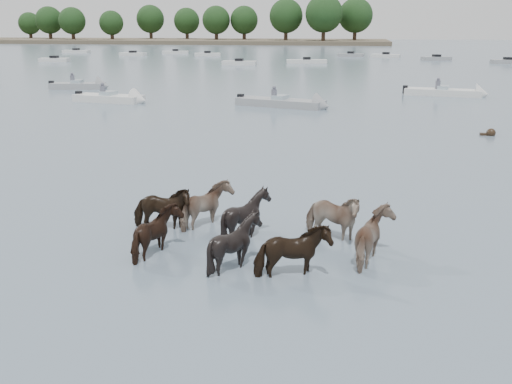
# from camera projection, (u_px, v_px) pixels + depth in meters

# --- Properties ---
(ground) EXTENTS (400.00, 400.00, 0.00)m
(ground) POSITION_uv_depth(u_px,v_px,m) (312.00, 250.00, 13.55)
(ground) COLOR slate
(ground) RESTS_ON ground
(shoreline) EXTENTS (160.00, 30.00, 1.00)m
(shoreline) POSITION_uv_depth(u_px,v_px,m) (107.00, 41.00, 166.36)
(shoreline) COLOR #4C4233
(shoreline) RESTS_ON ground
(pony_herd) EXTENTS (6.96, 4.14, 1.41)m
(pony_herd) POSITION_uv_depth(u_px,v_px,m) (252.00, 228.00, 13.58)
(pony_herd) COLOR black
(pony_herd) RESTS_ON ground
(swimming_pony) EXTENTS (0.72, 0.44, 0.44)m
(swimming_pony) POSITION_uv_depth(u_px,v_px,m) (490.00, 133.00, 27.52)
(swimming_pony) COLOR black
(swimming_pony) RESTS_ON ground
(motorboat_a) EXTENTS (5.55, 2.47, 1.92)m
(motorboat_a) POSITION_uv_depth(u_px,v_px,m) (118.00, 99.00, 39.16)
(motorboat_a) COLOR silver
(motorboat_a) RESTS_ON ground
(motorboat_b) EXTENTS (6.48, 3.43, 1.92)m
(motorboat_b) POSITION_uv_depth(u_px,v_px,m) (292.00, 104.00, 36.85)
(motorboat_b) COLOR gray
(motorboat_b) RESTS_ON ground
(motorboat_c) EXTENTS (6.21, 2.70, 1.92)m
(motorboat_c) POSITION_uv_depth(u_px,v_px,m) (454.00, 93.00, 42.66)
(motorboat_c) COLOR silver
(motorboat_c) RESTS_ON ground
(motorboat_f) EXTENTS (5.01, 2.36, 1.92)m
(motorboat_f) POSITION_uv_depth(u_px,v_px,m) (86.00, 86.00, 47.46)
(motorboat_f) COLOR gray
(motorboat_f) RESTS_ON ground
(distant_flotilla) EXTENTS (103.30, 28.89, 0.93)m
(distant_flotilla) POSITION_uv_depth(u_px,v_px,m) (345.00, 58.00, 87.15)
(distant_flotilla) COLOR silver
(distant_flotilla) RESTS_ON ground
(treeline) EXTENTS (148.82, 24.17, 12.57)m
(treeline) POSITION_uv_depth(u_px,v_px,m) (130.00, 19.00, 162.80)
(treeline) COLOR #382619
(treeline) RESTS_ON ground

